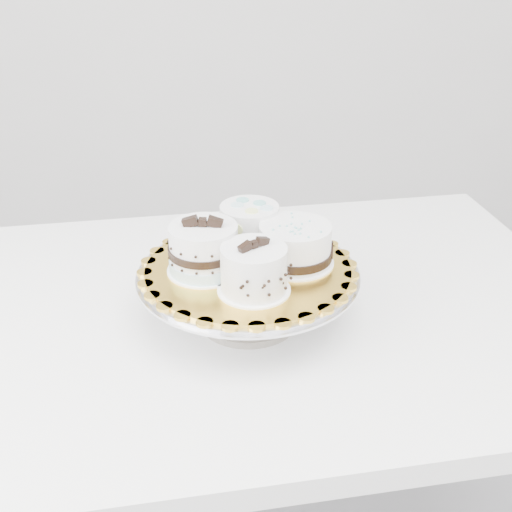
{
  "coord_description": "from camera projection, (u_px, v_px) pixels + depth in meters",
  "views": [
    {
      "loc": [
        0.06,
        -0.76,
        1.35
      ],
      "look_at": [
        0.13,
        0.14,
        0.87
      ],
      "focal_mm": 45.0,
      "sensor_mm": 36.0,
      "label": 1
    }
  ],
  "objects": [
    {
      "name": "cake_ribbon",
      "position": [
        296.0,
        246.0,
        1.02
      ],
      "size": [
        0.14,
        0.13,
        0.07
      ],
      "rotation": [
        0.0,
        0.0,
        -0.19
      ],
      "color": "white",
      "rests_on": "cake_board"
    },
    {
      "name": "cake_swirl",
      "position": [
        254.0,
        270.0,
        0.94
      ],
      "size": [
        0.14,
        0.14,
        0.09
      ],
      "rotation": [
        0.0,
        0.0,
        0.58
      ],
      "color": "white",
      "rests_on": "cake_board"
    },
    {
      "name": "cake_stand",
      "position": [
        248.0,
        286.0,
        1.04
      ],
      "size": [
        0.36,
        0.36,
        0.1
      ],
      "color": "gray",
      "rests_on": "table"
    },
    {
      "name": "cake_banded",
      "position": [
        204.0,
        250.0,
        0.99
      ],
      "size": [
        0.12,
        0.12,
        0.1
      ],
      "rotation": [
        0.0,
        0.0,
        -0.14
      ],
      "color": "white",
      "rests_on": "cake_board"
    },
    {
      "name": "cake_board",
      "position": [
        248.0,
        268.0,
        1.02
      ],
      "size": [
        0.34,
        0.34,
        0.0
      ],
      "primitive_type": "cylinder",
      "rotation": [
        0.0,
        0.0,
        0.02
      ],
      "color": "gold",
      "rests_on": "cake_stand"
    },
    {
      "name": "table",
      "position": [
        250.0,
        341.0,
        1.15
      ],
      "size": [
        1.26,
        0.9,
        0.75
      ],
      "rotation": [
        0.0,
        0.0,
        0.09
      ],
      "color": "white",
      "rests_on": "floor"
    },
    {
      "name": "cake_dots",
      "position": [
        250.0,
        225.0,
        1.07
      ],
      "size": [
        0.13,
        0.13,
        0.07
      ],
      "rotation": [
        0.0,
        0.0,
        0.38
      ],
      "color": "white",
      "rests_on": "cake_board"
    }
  ]
}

